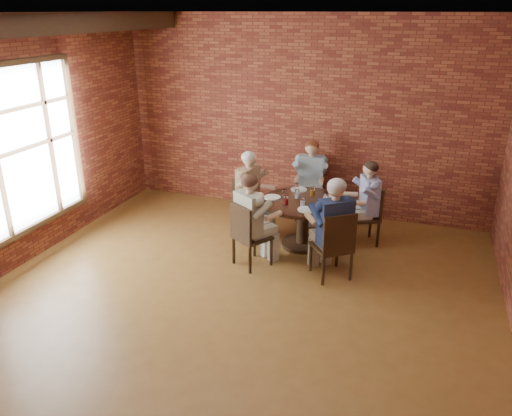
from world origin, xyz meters
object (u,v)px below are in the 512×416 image
(chair_e, at_px, (335,244))
(smartphone, at_px, (319,213))
(chair_b, at_px, (310,188))
(chair_d, at_px, (247,233))
(dining_table, at_px, (303,214))
(diner_b, at_px, (310,181))
(diner_c, at_px, (251,193))
(chair_a, at_px, (370,212))
(chair_c, at_px, (247,201))
(diner_e, at_px, (332,228))
(diner_a, at_px, (365,203))
(diner_d, at_px, (252,221))

(chair_e, height_order, smartphone, chair_e)
(chair_b, relative_size, chair_d, 1.01)
(dining_table, distance_m, diner_b, 1.15)
(dining_table, relative_size, chair_d, 1.34)
(dining_table, height_order, chair_e, chair_e)
(chair_b, distance_m, smartphone, 1.73)
(chair_d, xyz_separation_m, smartphone, (0.91, 0.48, 0.24))
(diner_c, bearing_deg, dining_table, -90.00)
(diner_b, bearing_deg, chair_b, 90.00)
(chair_a, height_order, smartphone, chair_a)
(diner_b, distance_m, chair_c, 1.22)
(chair_a, relative_size, chair_b, 0.97)
(diner_c, relative_size, diner_e, 0.95)
(dining_table, bearing_deg, diner_c, 165.54)
(smartphone, bearing_deg, chair_b, 107.45)
(diner_a, height_order, chair_b, diner_a)
(smartphone, bearing_deg, diner_b, 107.98)
(diner_b, bearing_deg, chair_e, -75.73)
(diner_a, bearing_deg, diner_e, -38.25)
(dining_table, bearing_deg, diner_d, -122.22)
(chair_a, bearing_deg, chair_b, -149.60)
(diner_c, distance_m, chair_d, 1.21)
(dining_table, relative_size, chair_c, 1.35)
(diner_a, distance_m, diner_d, 1.87)
(diner_b, relative_size, chair_d, 1.45)
(dining_table, height_order, chair_a, chair_a)
(dining_table, xyz_separation_m, diner_a, (0.87, 0.42, 0.14))
(chair_b, bearing_deg, diner_d, -107.86)
(chair_e, bearing_deg, diner_c, -72.20)
(chair_b, xyz_separation_m, chair_e, (0.83, -2.08, 0.01))
(diner_e, bearing_deg, chair_b, -106.17)
(diner_e, bearing_deg, chair_d, -31.42)
(diner_b, height_order, chair_e, diner_b)
(dining_table, distance_m, chair_b, 1.23)
(diner_a, xyz_separation_m, diner_c, (-1.80, -0.18, 0.01))
(diner_d, bearing_deg, chair_d, 90.00)
(chair_b, relative_size, smartphone, 7.17)
(chair_c, xyz_separation_m, diner_e, (1.61, -1.05, 0.20))
(chair_b, relative_size, diner_e, 0.68)
(dining_table, height_order, chair_d, chair_d)
(diner_a, xyz_separation_m, diner_d, (-1.40, -1.25, 0.02))
(dining_table, distance_m, smartphone, 0.59)
(chair_a, bearing_deg, smartphone, -60.39)
(chair_b, bearing_deg, diner_c, -135.60)
(diner_a, relative_size, smartphone, 9.88)
(dining_table, bearing_deg, chair_e, -52.70)
(diner_c, distance_m, diner_e, 1.84)
(dining_table, distance_m, diner_d, 1.00)
(chair_a, xyz_separation_m, diner_c, (-1.87, -0.21, 0.17))
(chair_d, bearing_deg, chair_a, -105.99)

